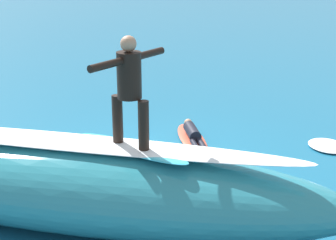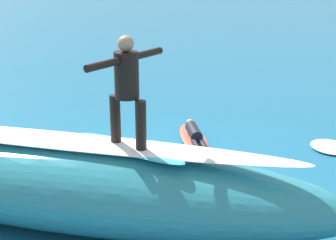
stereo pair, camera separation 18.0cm
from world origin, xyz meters
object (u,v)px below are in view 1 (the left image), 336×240
(surfer_riding, at_px, (129,84))
(surfboard_riding, at_px, (131,148))
(surfboard_paddling, at_px, (192,139))
(surfer_paddling, at_px, (193,134))

(surfer_riding, bearing_deg, surfboard_riding, 0.00)
(surfboard_riding, bearing_deg, surfboard_paddling, -70.20)
(surfer_riding, relative_size, surfboard_paddling, 0.79)
(surfboard_paddling, relative_size, surfer_paddling, 1.40)
(surfboard_riding, relative_size, surfboard_paddling, 0.99)
(surfboard_riding, bearing_deg, surfer_riding, 0.00)
(surfer_riding, bearing_deg, surfer_paddling, -70.96)
(surfer_paddling, bearing_deg, surfboard_paddling, -0.00)
(surfboard_paddling, distance_m, surfer_paddling, 0.21)
(surfer_riding, height_order, surfer_paddling, surfer_riding)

